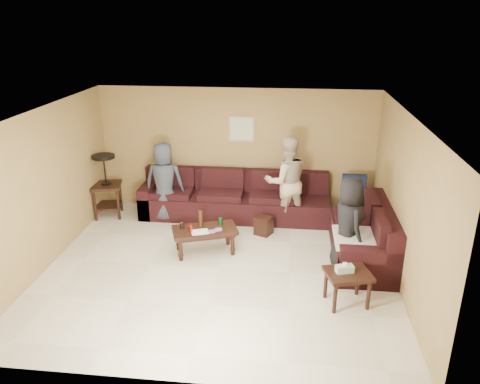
{
  "coord_description": "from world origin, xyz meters",
  "views": [
    {
      "loc": [
        1.07,
        -6.5,
        3.85
      ],
      "look_at": [
        0.25,
        0.85,
        1.0
      ],
      "focal_mm": 35.0,
      "sensor_mm": 36.0,
      "label": 1
    }
  ],
  "objects_px": {
    "side_table_right": "(347,277)",
    "person_middle": "(286,181)",
    "sectional_sofa": "(274,214)",
    "end_table_left": "(106,185)",
    "person_left": "(164,182)",
    "person_right": "(348,224)",
    "coffee_table": "(205,232)",
    "waste_bin": "(264,225)"
  },
  "relations": [
    {
      "from": "side_table_right",
      "to": "person_middle",
      "type": "xyz_separation_m",
      "value": [
        -0.91,
        2.59,
        0.44
      ]
    },
    {
      "from": "sectional_sofa",
      "to": "end_table_left",
      "type": "distance_m",
      "value": 3.37
    },
    {
      "from": "person_left",
      "to": "person_right",
      "type": "bearing_deg",
      "value": 152.23
    },
    {
      "from": "sectional_sofa",
      "to": "person_right",
      "type": "xyz_separation_m",
      "value": [
        1.2,
        -1.24,
        0.43
      ]
    },
    {
      "from": "coffee_table",
      "to": "side_table_right",
      "type": "relative_size",
      "value": 1.66
    },
    {
      "from": "end_table_left",
      "to": "side_table_right",
      "type": "xyz_separation_m",
      "value": [
        4.45,
        -2.58,
        -0.24
      ]
    },
    {
      "from": "sectional_sofa",
      "to": "waste_bin",
      "type": "distance_m",
      "value": 0.3
    },
    {
      "from": "waste_bin",
      "to": "coffee_table",
      "type": "bearing_deg",
      "value": -139.28
    },
    {
      "from": "person_right",
      "to": "waste_bin",
      "type": "bearing_deg",
      "value": 33.06
    },
    {
      "from": "person_middle",
      "to": "coffee_table",
      "type": "bearing_deg",
      "value": 27.89
    },
    {
      "from": "coffee_table",
      "to": "end_table_left",
      "type": "xyz_separation_m",
      "value": [
        -2.21,
        1.32,
        0.28
      ]
    },
    {
      "from": "coffee_table",
      "to": "side_table_right",
      "type": "xyz_separation_m",
      "value": [
        2.24,
        -1.27,
        0.05
      ]
    },
    {
      "from": "end_table_left",
      "to": "side_table_right",
      "type": "bearing_deg",
      "value": -30.16
    },
    {
      "from": "coffee_table",
      "to": "person_right",
      "type": "relative_size",
      "value": 0.78
    },
    {
      "from": "coffee_table",
      "to": "sectional_sofa",
      "type": "bearing_deg",
      "value": 41.66
    },
    {
      "from": "sectional_sofa",
      "to": "person_middle",
      "type": "relative_size",
      "value": 2.67
    },
    {
      "from": "person_middle",
      "to": "person_right",
      "type": "height_order",
      "value": "person_middle"
    },
    {
      "from": "coffee_table",
      "to": "person_middle",
      "type": "bearing_deg",
      "value": 44.66
    },
    {
      "from": "person_left",
      "to": "end_table_left",
      "type": "bearing_deg",
      "value": -4.22
    },
    {
      "from": "person_left",
      "to": "waste_bin",
      "type": "bearing_deg",
      "value": 163.3
    },
    {
      "from": "end_table_left",
      "to": "side_table_right",
      "type": "height_order",
      "value": "end_table_left"
    },
    {
      "from": "coffee_table",
      "to": "person_middle",
      "type": "height_order",
      "value": "person_middle"
    },
    {
      "from": "sectional_sofa",
      "to": "end_table_left",
      "type": "bearing_deg",
      "value": 174.66
    },
    {
      "from": "side_table_right",
      "to": "coffee_table",
      "type": "bearing_deg",
      "value": 150.53
    },
    {
      "from": "coffee_table",
      "to": "end_table_left",
      "type": "relative_size",
      "value": 0.93
    },
    {
      "from": "side_table_right",
      "to": "waste_bin",
      "type": "height_order",
      "value": "side_table_right"
    },
    {
      "from": "coffee_table",
      "to": "side_table_right",
      "type": "height_order",
      "value": "coffee_table"
    },
    {
      "from": "sectional_sofa",
      "to": "waste_bin",
      "type": "relative_size",
      "value": 13.82
    },
    {
      "from": "coffee_table",
      "to": "side_table_right",
      "type": "distance_m",
      "value": 2.57
    },
    {
      "from": "side_table_right",
      "to": "person_left",
      "type": "distance_m",
      "value": 4.16
    },
    {
      "from": "sectional_sofa",
      "to": "person_left",
      "type": "relative_size",
      "value": 2.99
    },
    {
      "from": "coffee_table",
      "to": "person_left",
      "type": "relative_size",
      "value": 0.76
    },
    {
      "from": "waste_bin",
      "to": "person_left",
      "type": "distance_m",
      "value": 2.12
    },
    {
      "from": "end_table_left",
      "to": "side_table_right",
      "type": "relative_size",
      "value": 1.77
    },
    {
      "from": "side_table_right",
      "to": "waste_bin",
      "type": "bearing_deg",
      "value": 121.67
    },
    {
      "from": "person_left",
      "to": "coffee_table",
      "type": "bearing_deg",
      "value": 124.94
    },
    {
      "from": "person_left",
      "to": "person_middle",
      "type": "xyz_separation_m",
      "value": [
        2.35,
        0.02,
        0.09
      ]
    },
    {
      "from": "coffee_table",
      "to": "person_left",
      "type": "height_order",
      "value": "person_left"
    },
    {
      "from": "sectional_sofa",
      "to": "coffee_table",
      "type": "xyz_separation_m",
      "value": [
        -1.13,
        -1.01,
        0.05
      ]
    },
    {
      "from": "sectional_sofa",
      "to": "waste_bin",
      "type": "xyz_separation_m",
      "value": [
        -0.18,
        -0.18,
        -0.16
      ]
    },
    {
      "from": "coffee_table",
      "to": "person_right",
      "type": "xyz_separation_m",
      "value": [
        2.33,
        -0.24,
        0.38
      ]
    },
    {
      "from": "person_middle",
      "to": "person_right",
      "type": "distance_m",
      "value": 1.85
    }
  ]
}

